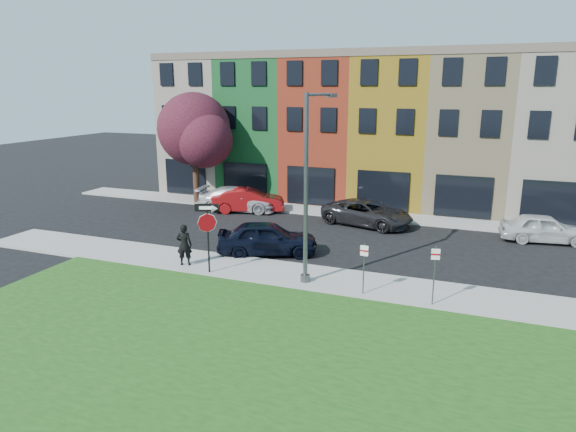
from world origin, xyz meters
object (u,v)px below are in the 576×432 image
at_px(stop_sign, 207,224).
at_px(street_lamp, 309,189).
at_px(man, 184,245).
at_px(sedan_near, 267,238).

xyz_separation_m(stop_sign, street_lamp, (4.38, 0.72, 1.71)).
xyz_separation_m(stop_sign, man, (-1.53, 0.47, -1.25)).
xyz_separation_m(sedan_near, street_lamp, (3.13, -2.90, 3.21)).
distance_m(stop_sign, sedan_near, 4.11).
bearing_deg(sedan_near, man, 116.11).
distance_m(sedan_near, street_lamp, 5.34).
height_order(sedan_near, street_lamp, street_lamp).
bearing_deg(street_lamp, stop_sign, -159.78).
xyz_separation_m(man, sedan_near, (2.78, 3.14, -0.25)).
xyz_separation_m(man, street_lamp, (5.91, 0.25, 2.96)).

